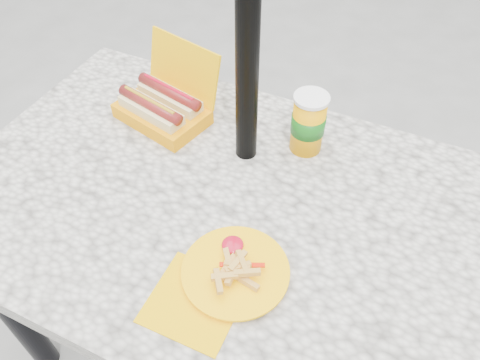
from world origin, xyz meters
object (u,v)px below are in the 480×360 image
at_px(fries_plate, 232,273).
at_px(soda_cup, 308,123).
at_px(hotdog_box, 163,106).
at_px(umbrella_pole, 248,18).

bearing_deg(fries_plate, soda_cup, 89.31).
xyz_separation_m(hotdog_box, soda_cup, (0.37, 0.05, 0.04)).
bearing_deg(soda_cup, hotdog_box, -172.14).
distance_m(umbrella_pole, hotdog_box, 0.40).
height_order(hotdog_box, fries_plate, hotdog_box).
height_order(umbrella_pole, fries_plate, umbrella_pole).
xyz_separation_m(umbrella_pole, soda_cup, (0.12, 0.08, -0.27)).
bearing_deg(hotdog_box, soda_cup, 21.16).
bearing_deg(fries_plate, umbrella_pole, 110.11).
distance_m(umbrella_pole, soda_cup, 0.31).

